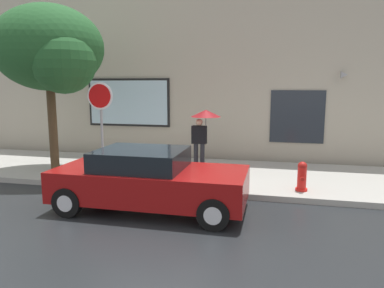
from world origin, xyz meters
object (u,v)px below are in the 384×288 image
parked_car (149,180)px  stop_sign (101,111)px  street_tree (51,51)px  pedestrian_with_umbrella (204,122)px  fire_hydrant (302,177)px

parked_car → stop_sign: 3.18m
parked_car → street_tree: bearing=149.0°
parked_car → pedestrian_with_umbrella: 3.75m
fire_hydrant → pedestrian_with_umbrella: size_ratio=0.40×
parked_car → stop_sign: size_ratio=1.57×
fire_hydrant → pedestrian_with_umbrella: bearing=147.5°
pedestrian_with_umbrella → stop_sign: stop_sign is taller
stop_sign → pedestrian_with_umbrella: bearing=32.2°
fire_hydrant → stop_sign: (-5.51, 0.17, 1.54)m
street_tree → fire_hydrant: bearing=-4.2°
pedestrian_with_umbrella → stop_sign: bearing=-147.8°
fire_hydrant → stop_sign: 5.72m
pedestrian_with_umbrella → stop_sign: size_ratio=0.69×
fire_hydrant → pedestrian_with_umbrella: (-2.88, 1.83, 1.11)m
fire_hydrant → street_tree: 7.93m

